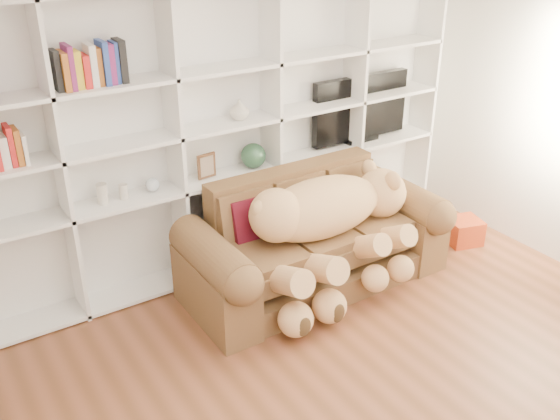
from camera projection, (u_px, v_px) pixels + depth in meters
wall_back at (213, 112)px, 5.12m from camera, size 5.00×0.02×2.70m
bookshelf at (194, 127)px, 4.92m from camera, size 4.43×0.35×2.40m
sofa at (313, 245)px, 5.17m from camera, size 2.19×0.95×0.92m
teddy_bear at (329, 222)px, 4.91m from camera, size 1.61×0.89×0.94m
throw_pillow at (253, 220)px, 4.92m from camera, size 0.37×0.21×0.38m
gift_box at (463, 231)px, 5.87m from camera, size 0.36×0.35×0.24m
tv at (360, 109)px, 5.80m from camera, size 1.05×0.18×0.62m
picture_frame at (206, 166)px, 5.06m from camera, size 0.17×0.05×0.21m
green_vase at (253, 156)px, 5.27m from camera, size 0.21×0.21×0.21m
figurine_tall at (102, 194)px, 4.65m from camera, size 0.10×0.10×0.16m
figurine_short at (124, 191)px, 4.74m from camera, size 0.08×0.08×0.12m
snow_globe at (153, 185)px, 4.85m from camera, size 0.11×0.11×0.11m
shelf_vase at (239, 109)px, 5.03m from camera, size 0.17×0.17×0.17m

